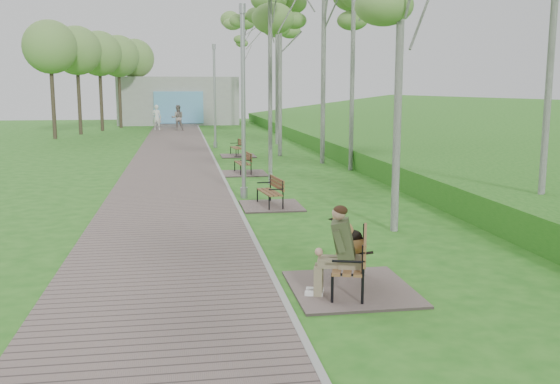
# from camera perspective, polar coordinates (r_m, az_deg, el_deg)

# --- Properties ---
(walkway) EXTENTS (3.50, 67.00, 0.04)m
(walkway) POSITION_cam_1_polar(r_m,az_deg,el_deg) (25.54, -9.77, 2.52)
(walkway) COLOR #73615D
(walkway) RESTS_ON ground
(kerb) EXTENTS (0.10, 67.00, 0.05)m
(kerb) POSITION_cam_1_polar(r_m,az_deg,el_deg) (25.58, -5.84, 2.63)
(kerb) COLOR #999993
(kerb) RESTS_ON ground
(embankment) EXTENTS (14.00, 70.00, 1.60)m
(embankment) POSITION_cam_1_polar(r_m,az_deg,el_deg) (27.54, 20.17, 2.53)
(embankment) COLOR #4F9831
(embankment) RESTS_ON ground
(building_north) EXTENTS (10.00, 5.20, 4.00)m
(building_north) POSITION_cam_1_polar(r_m,az_deg,el_deg) (54.84, -9.26, 8.23)
(building_north) COLOR #9E9E99
(building_north) RESTS_ON ground
(bench_main) EXTENTS (1.82, 2.02, 1.59)m
(bench_main) POSITION_cam_1_polar(r_m,az_deg,el_deg) (9.51, 6.11, -6.45)
(bench_main) COLOR #73615D
(bench_main) RESTS_ON ground
(bench_second) EXTENTS (1.54, 1.72, 0.95)m
(bench_second) POSITION_cam_1_polar(r_m,az_deg,el_deg) (16.20, -0.92, -0.75)
(bench_second) COLOR #73615D
(bench_second) RESTS_ON ground
(bench_third) EXTENTS (1.58, 1.76, 0.97)m
(bench_third) POSITION_cam_1_polar(r_m,az_deg,el_deg) (22.47, -3.42, 2.11)
(bench_third) COLOR #73615D
(bench_third) RESTS_ON ground
(bench_far) EXTENTS (1.54, 1.71, 0.95)m
(bench_far) POSITION_cam_1_polar(r_m,az_deg,el_deg) (28.39, -3.93, 3.62)
(bench_far) COLOR #73615D
(bench_far) RESTS_ON ground
(lamp_post_second) EXTENTS (0.20, 0.20, 5.28)m
(lamp_post_second) POSITION_cam_1_polar(r_m,az_deg,el_deg) (17.27, -3.38, 7.52)
(lamp_post_second) COLOR #9DA0A5
(lamp_post_second) RESTS_ON ground
(lamp_post_third) EXTENTS (0.20, 0.20, 5.26)m
(lamp_post_third) POSITION_cam_1_polar(r_m,az_deg,el_deg) (32.46, -5.99, 8.36)
(lamp_post_third) COLOR #9DA0A5
(lamp_post_third) RESTS_ON ground
(pedestrian_near) EXTENTS (0.77, 0.60, 1.87)m
(pedestrian_near) POSITION_cam_1_polar(r_m,az_deg,el_deg) (46.79, -11.21, 6.69)
(pedestrian_near) COLOR white
(pedestrian_near) RESTS_ON ground
(pedestrian_far) EXTENTS (0.93, 0.74, 1.86)m
(pedestrian_far) POSITION_cam_1_polar(r_m,az_deg,el_deg) (46.15, -9.34, 6.70)
(pedestrian_far) COLOR gray
(pedestrian_far) RESTS_ON ground
(birch_mid_c) EXTENTS (2.43, 2.43, 8.69)m
(birch_mid_c) POSITION_cam_1_polar(r_m,az_deg,el_deg) (28.54, -0.00, 17.07)
(birch_mid_c) COLOR silver
(birch_mid_c) RESTS_ON ground
(birch_far_c) EXTENTS (2.75, 2.75, 11.00)m
(birch_far_c) POSITION_cam_1_polar(r_m,az_deg,el_deg) (44.14, -0.10, 16.73)
(birch_far_c) COLOR silver
(birch_far_c) RESTS_ON ground
(birch_distant_a) EXTENTS (2.34, 2.34, 9.07)m
(birch_distant_a) POSITION_cam_1_polar(r_m,az_deg,el_deg) (49.37, -3.39, 14.17)
(birch_distant_a) COLOR silver
(birch_distant_a) RESTS_ON ground
(birch_distant_b) EXTENTS (2.64, 2.64, 9.32)m
(birch_distant_b) POSITION_cam_1_polar(r_m,az_deg,el_deg) (54.49, -3.36, 13.93)
(birch_distant_b) COLOR silver
(birch_distant_b) RESTS_ON ground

